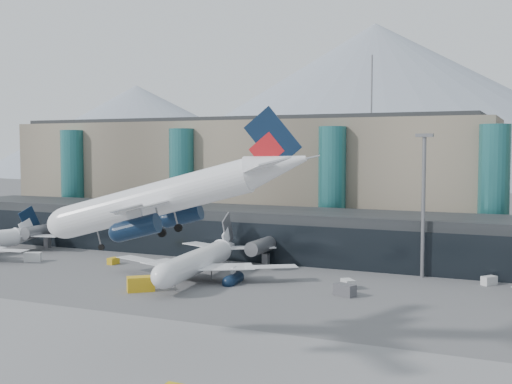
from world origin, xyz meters
TOP-DOWN VIEW (x-y plane):
  - ground at (0.00, 0.00)m, footprint 900.00×900.00m
  - runway_strip at (0.00, -15.00)m, footprint 400.00×40.00m
  - runway_markings at (-0.00, -15.00)m, footprint 128.00×1.00m
  - concourse at (-0.02, 57.73)m, footprint 170.00×27.00m
  - terminal_main at (-25.00, 90.00)m, footprint 130.00×30.00m
  - teal_towers at (-14.99, 74.01)m, footprint 116.40×19.40m
  - mountain_ridge at (15.97, 380.00)m, footprint 910.00×400.00m
  - lightmast_mid at (30.00, 48.00)m, footprint 3.00×1.20m
  - hero_jet at (13.09, -7.33)m, footprint 32.57×32.45m
  - jet_parked_mid at (-5.83, 32.47)m, footprint 36.18×36.04m
  - veh_a at (-45.04, 31.79)m, footprint 3.79×3.28m
  - veh_b at (-28.29, 36.03)m, footprint 1.58×2.38m
  - veh_c at (21.48, 28.30)m, footprint 3.79×2.92m
  - veh_d at (41.43, 46.00)m, footprint 2.69×2.94m
  - veh_g at (20.52, 33.45)m, footprint 2.91×3.04m
  - veh_h at (-9.46, 18.00)m, footprint 4.75×4.53m

SIDE VIEW (x-z plane):
  - ground at x=0.00m, z-range 0.00..0.00m
  - runway_strip at x=0.00m, z-range 0.00..0.04m
  - runway_markings at x=0.00m, z-range 0.04..0.06m
  - veh_b at x=-28.29m, z-range 0.00..1.32m
  - veh_d at x=41.43m, z-range 0.00..1.50m
  - veh_g at x=20.52m, z-range 0.00..1.55m
  - veh_a at x=-45.04m, z-range 0.00..1.86m
  - veh_c at x=21.48m, z-range 0.00..1.87m
  - veh_h at x=-9.46m, z-range 0.00..2.38m
  - jet_parked_mid at x=-5.83m, z-range -1.43..10.30m
  - concourse at x=-0.02m, z-range -0.03..9.97m
  - teal_towers at x=-14.99m, z-range -8.99..37.01m
  - lightmast_mid at x=30.00m, z-range 1.62..27.22m
  - terminal_main at x=-25.00m, z-range -0.06..30.94m
  - hero_jet at x=13.09m, z-range 13.53..24.09m
  - mountain_ridge at x=15.97m, z-range -9.26..100.74m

